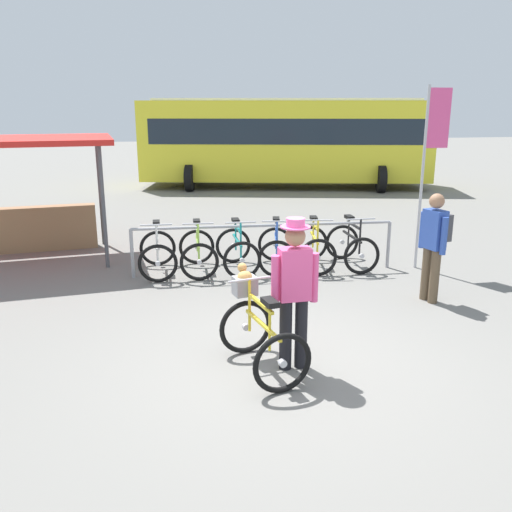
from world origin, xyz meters
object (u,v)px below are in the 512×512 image
Objects in this scene: racked_bike_lime at (198,252)px; racked_bike_teal at (237,251)px; featured_bicycle at (258,327)px; pedestrian_with_backpack at (434,241)px; racked_bike_black at (352,247)px; racked_bike_white at (158,253)px; person_with_featured_bike at (294,288)px; bus_distant at (285,138)px; racked_bike_blue at (276,249)px; racked_bike_yellow at (314,248)px; banner_flag at (432,143)px; market_stall at (29,185)px.

racked_bike_lime is 0.70m from racked_bike_teal.
featured_bicycle is 3.42m from pedestrian_with_backpack.
featured_bicycle is at bearing -95.33° from racked_bike_teal.
featured_bicycle is at bearing -124.13° from racked_bike_black.
racked_bike_teal is (1.40, -0.08, 0.00)m from racked_bike_white.
pedestrian_with_backpack is at bearing 33.79° from person_with_featured_bike.
racked_bike_white is 11.00m from bus_distant.
racked_bike_white and racked_bike_blue have the same top height.
racked_bike_teal and racked_bike_yellow have the same top height.
person_with_featured_bike is 4.91m from banner_flag.
racked_bike_yellow is (0.70, -0.04, -0.00)m from racked_bike_blue.
racked_bike_blue is (0.70, -0.04, 0.00)m from racked_bike_teal.
market_stall is (-3.74, 1.74, 1.03)m from racked_bike_teal.
market_stall is (-4.43, 1.78, 1.03)m from racked_bike_blue.
bus_distant is at bearing 75.12° from featured_bicycle.
racked_bike_teal is 0.91× the size of racked_bike_yellow.
racked_bike_lime is at bearing -3.11° from racked_bike_white.
pedestrian_with_backpack reaches higher than racked_bike_white.
pedestrian_with_backpack reaches higher than racked_bike_teal.
racked_bike_teal is 1.40m from racked_bike_yellow.
racked_bike_white is 0.92× the size of racked_bike_blue.
racked_bike_lime is 3.97m from person_with_featured_bike.
banner_flag reaches higher than racked_bike_blue.
market_stall is (-3.39, 5.46, 0.91)m from featured_bicycle.
racked_bike_white is 5.12m from banner_flag.
person_with_featured_bike reaches higher than racked_bike_teal.
racked_bike_yellow is at bearing -3.11° from racked_bike_white.
market_stall is (-3.04, 1.71, 1.03)m from racked_bike_lime.
racked_bike_yellow is at bearing -19.51° from market_stall.
bus_distant is 10.79m from market_stall.
racked_bike_white and racked_bike_black have the same top height.
person_with_featured_bike is 3.12m from pedestrian_with_backpack.
market_stall reaches higher than racked_bike_black.
featured_bicycle is 6.49m from market_stall.
bus_distant is at bearing 68.09° from racked_bike_lime.
racked_bike_teal and racked_bike_black have the same top height.
pedestrian_with_backpack is 0.49× the size of market_stall.
racked_bike_black is 0.68× the size of pedestrian_with_backpack.
pedestrian_with_backpack is (0.53, -1.97, 0.57)m from racked_bike_black.
market_stall is at bearing 124.10° from person_with_featured_bike.
racked_bike_white is 0.34× the size of banner_flag.
featured_bicycle is (-1.74, -3.64, 0.12)m from racked_bike_yellow.
racked_bike_black is 4.36m from featured_bicycle.
pedestrian_with_backpack is at bearing -75.07° from racked_bike_black.
racked_bike_blue is 3.83m from featured_bicycle.
person_with_featured_bike is 1.05× the size of pedestrian_with_backpack.
bus_distant is (1.88, 10.01, 1.37)m from racked_bike_yellow.
racked_bike_yellow and racked_bike_black have the same top height.
featured_bicycle is (-1.05, -3.68, 0.12)m from racked_bike_blue.
person_with_featured_bike is 6.73m from market_stall.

